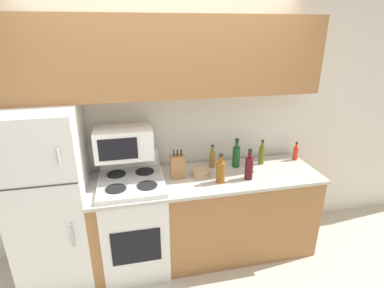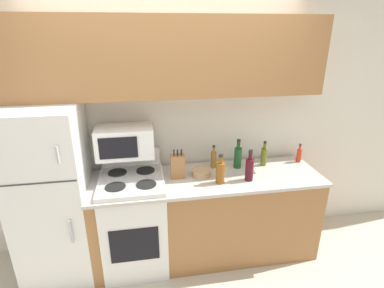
{
  "view_description": "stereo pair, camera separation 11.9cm",
  "coord_description": "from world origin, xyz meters",
  "px_view_note": "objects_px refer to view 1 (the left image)",
  "views": [
    {
      "loc": [
        -0.38,
        -2.16,
        2.21
      ],
      "look_at": [
        0.16,
        0.28,
        1.24
      ],
      "focal_mm": 28.0,
      "sensor_mm": 36.0,
      "label": 1
    },
    {
      "loc": [
        -0.26,
        -2.18,
        2.21
      ],
      "look_at": [
        0.16,
        0.28,
        1.24
      ],
      "focal_mm": 28.0,
      "sensor_mm": 36.0,
      "label": 2
    }
  ],
  "objects_px": {
    "bottle_wine_green": "(236,156)",
    "bottle_wine_red": "(249,167)",
    "bottle_vinegar": "(212,159)",
    "knife_block": "(177,166)",
    "bowl": "(201,172)",
    "refrigerator": "(51,199)",
    "bottle_hot_sauce": "(295,153)",
    "bottle_olive_oil": "(262,154)",
    "bottle_whiskey": "(221,171)",
    "microwave": "(124,143)",
    "stove": "(135,222)"
  },
  "relations": [
    {
      "from": "bottle_wine_green",
      "to": "bottle_wine_red",
      "type": "relative_size",
      "value": 1.0
    },
    {
      "from": "bottle_wine_green",
      "to": "bottle_vinegar",
      "type": "relative_size",
      "value": 1.25
    },
    {
      "from": "knife_block",
      "to": "bowl",
      "type": "relative_size",
      "value": 1.5
    },
    {
      "from": "refrigerator",
      "to": "bottle_vinegar",
      "type": "bearing_deg",
      "value": 6.07
    },
    {
      "from": "bottle_wine_green",
      "to": "bottle_wine_red",
      "type": "xyz_separation_m",
      "value": [
        0.02,
        -0.28,
        0.0
      ]
    },
    {
      "from": "bottle_vinegar",
      "to": "bottle_hot_sauce",
      "type": "bearing_deg",
      "value": -0.69
    },
    {
      "from": "bowl",
      "to": "bottle_olive_oil",
      "type": "bearing_deg",
      "value": 11.66
    },
    {
      "from": "knife_block",
      "to": "bottle_whiskey",
      "type": "bearing_deg",
      "value": -25.19
    },
    {
      "from": "microwave",
      "to": "stove",
      "type": "bearing_deg",
      "value": -75.96
    },
    {
      "from": "microwave",
      "to": "bottle_whiskey",
      "type": "relative_size",
      "value": 1.85
    },
    {
      "from": "knife_block",
      "to": "bottle_vinegar",
      "type": "height_order",
      "value": "knife_block"
    },
    {
      "from": "bowl",
      "to": "bottle_vinegar",
      "type": "relative_size",
      "value": 0.79
    },
    {
      "from": "bottle_hot_sauce",
      "to": "refrigerator",
      "type": "bearing_deg",
      "value": -176.48
    },
    {
      "from": "bottle_whiskey",
      "to": "bottle_vinegar",
      "type": "relative_size",
      "value": 1.17
    },
    {
      "from": "stove",
      "to": "bottle_hot_sauce",
      "type": "xyz_separation_m",
      "value": [
        1.73,
        0.17,
        0.49
      ]
    },
    {
      "from": "bowl",
      "to": "bottle_whiskey",
      "type": "distance_m",
      "value": 0.22
    },
    {
      "from": "knife_block",
      "to": "bowl",
      "type": "distance_m",
      "value": 0.24
    },
    {
      "from": "knife_block",
      "to": "refrigerator",
      "type": "bearing_deg",
      "value": -179.44
    },
    {
      "from": "knife_block",
      "to": "bottle_wine_red",
      "type": "bearing_deg",
      "value": -14.55
    },
    {
      "from": "microwave",
      "to": "bottle_hot_sauce",
      "type": "distance_m",
      "value": 1.79
    },
    {
      "from": "bottle_whiskey",
      "to": "bowl",
      "type": "bearing_deg",
      "value": 132.31
    },
    {
      "from": "microwave",
      "to": "bottle_olive_oil",
      "type": "xyz_separation_m",
      "value": [
        1.37,
        0.01,
        -0.24
      ]
    },
    {
      "from": "refrigerator",
      "to": "bottle_vinegar",
      "type": "distance_m",
      "value": 1.53
    },
    {
      "from": "knife_block",
      "to": "bowl",
      "type": "xyz_separation_m",
      "value": [
        0.22,
        -0.02,
        -0.08
      ]
    },
    {
      "from": "bottle_wine_red",
      "to": "bottle_olive_oil",
      "type": "height_order",
      "value": "bottle_wine_red"
    },
    {
      "from": "bottle_olive_oil",
      "to": "refrigerator",
      "type": "bearing_deg",
      "value": -176.2
    },
    {
      "from": "bottle_vinegar",
      "to": "bottle_olive_oil",
      "type": "bearing_deg",
      "value": -2.82
    },
    {
      "from": "bottle_wine_red",
      "to": "bottle_olive_oil",
      "type": "relative_size",
      "value": 1.15
    },
    {
      "from": "microwave",
      "to": "bottle_hot_sauce",
      "type": "relative_size",
      "value": 2.59
    },
    {
      "from": "stove",
      "to": "bottle_hot_sauce",
      "type": "distance_m",
      "value": 1.81
    },
    {
      "from": "bottle_whiskey",
      "to": "bottle_wine_green",
      "type": "bearing_deg",
      "value": 48.19
    },
    {
      "from": "bottle_wine_green",
      "to": "bottle_whiskey",
      "type": "distance_m",
      "value": 0.38
    },
    {
      "from": "stove",
      "to": "bottle_olive_oil",
      "type": "relative_size",
      "value": 4.22
    },
    {
      "from": "bottle_hot_sauce",
      "to": "bottle_vinegar",
      "type": "bearing_deg",
      "value": 179.31
    },
    {
      "from": "bottle_olive_oil",
      "to": "microwave",
      "type": "bearing_deg",
      "value": -179.72
    },
    {
      "from": "bottle_wine_green",
      "to": "bottle_olive_oil",
      "type": "bearing_deg",
      "value": 2.16
    },
    {
      "from": "knife_block",
      "to": "bottle_wine_green",
      "type": "bearing_deg",
      "value": 10.31
    },
    {
      "from": "bottle_whiskey",
      "to": "bottle_hot_sauce",
      "type": "relative_size",
      "value": 1.4
    },
    {
      "from": "knife_block",
      "to": "bottle_olive_oil",
      "type": "relative_size",
      "value": 1.1
    },
    {
      "from": "stove",
      "to": "bottle_whiskey",
      "type": "distance_m",
      "value": 0.96
    },
    {
      "from": "refrigerator",
      "to": "bowl",
      "type": "bearing_deg",
      "value": -0.23
    },
    {
      "from": "bottle_olive_oil",
      "to": "bottle_wine_red",
      "type": "bearing_deg",
      "value": -131.81
    },
    {
      "from": "stove",
      "to": "bottle_vinegar",
      "type": "bearing_deg",
      "value": 12.86
    },
    {
      "from": "stove",
      "to": "bowl",
      "type": "relative_size",
      "value": 5.77
    },
    {
      "from": "knife_block",
      "to": "bottle_wine_red",
      "type": "distance_m",
      "value": 0.67
    },
    {
      "from": "microwave",
      "to": "bottle_olive_oil",
      "type": "distance_m",
      "value": 1.39
    },
    {
      "from": "bottle_vinegar",
      "to": "bottle_whiskey",
      "type": "bearing_deg",
      "value": -92.67
    },
    {
      "from": "microwave",
      "to": "knife_block",
      "type": "xyz_separation_m",
      "value": [
        0.47,
        -0.12,
        -0.23
      ]
    },
    {
      "from": "bottle_whiskey",
      "to": "stove",
      "type": "bearing_deg",
      "value": 170.29
    },
    {
      "from": "refrigerator",
      "to": "bowl",
      "type": "xyz_separation_m",
      "value": [
        1.35,
        -0.01,
        0.11
      ]
    }
  ]
}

